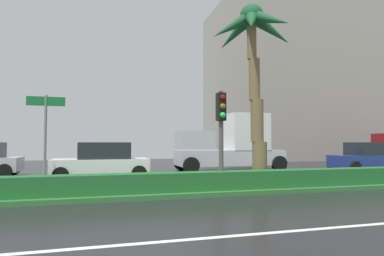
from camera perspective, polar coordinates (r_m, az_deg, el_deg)
The scene contains 11 objects.
ground_plane at distance 12.72m, azimuth -16.09°, elevation -10.45°, with size 90.00×42.00×0.10m, color black.
near_lane_divider_stripe at distance 5.85m, azimuth -17.02°, elevation -19.49°, with size 81.00×0.14×0.01m, color white.
median_strip at distance 11.71m, azimuth -16.15°, elevation -10.52°, with size 85.50×4.00×0.15m, color #2D6B33.
median_hedge at distance 10.27m, azimuth -16.23°, elevation -9.54°, with size 76.50×0.70×0.60m.
palm_tree_centre_left at distance 13.01m, azimuth 10.66°, elevation 13.91°, with size 3.46×3.50×6.91m.
traffic_signal_median_right at distance 11.11m, azimuth 5.17°, elevation 1.24°, with size 0.28×0.43×3.34m.
street_name_sign at distance 10.75m, azimuth -24.44°, elevation -0.40°, with size 1.10×0.08×3.00m.
car_in_traffic_third at distance 15.63m, azimuth -15.53°, elevation -5.73°, with size 4.30×2.02×1.72m.
box_truck_lead at distance 19.74m, azimuth 6.76°, elevation -3.03°, with size 6.40×2.64×3.46m.
car_in_traffic_fourth at distance 21.93m, azimuth 28.56°, elevation -4.58°, with size 4.30×2.02×1.72m.
building_far_right at distance 40.34m, azimuth 19.41°, elevation 7.64°, with size 20.53×14.59×17.50m.
Camera 1 is at (0.14, -3.59, 1.72)m, focal length 30.24 mm.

